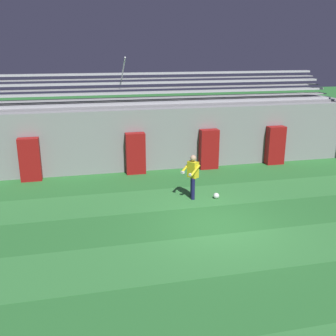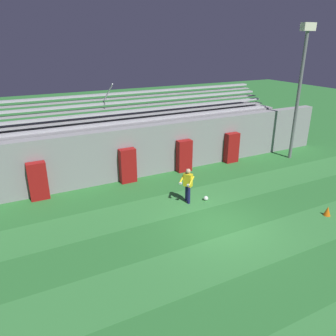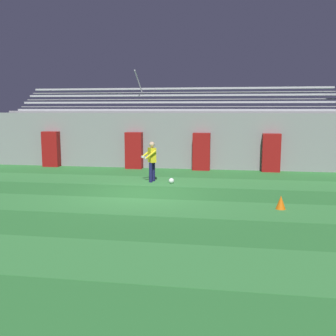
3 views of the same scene
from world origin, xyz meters
TOP-DOWN VIEW (x-y plane):
  - ground_plane at (0.00, 0.00)m, footprint 80.00×80.00m
  - turf_stripe_near at (0.00, -6.00)m, footprint 28.00×2.15m
  - turf_stripe_mid at (0.00, -1.70)m, footprint 28.00×2.15m
  - turf_stripe_far at (0.00, 2.59)m, footprint 28.00×2.15m
  - back_wall at (0.00, 6.50)m, footprint 24.00×0.60m
  - padding_pillar_gate_left at (-1.71, 5.95)m, footprint 0.85×0.44m
  - padding_pillar_gate_right at (1.71, 5.95)m, footprint 0.85×0.44m
  - padding_pillar_far_left at (-6.17, 5.95)m, footprint 0.85×0.44m
  - padding_pillar_far_right at (5.06, 5.95)m, footprint 0.85×0.44m
  - bleacher_stand at (-0.00, 8.49)m, footprint 18.00×3.35m
  - goalkeeper at (-0.09, 2.46)m, footprint 0.70×0.74m
  - soccer_ball at (0.77, 2.21)m, footprint 0.22×0.22m
  - traffic_cone at (4.65, -1.36)m, footprint 0.30×0.30m

SIDE VIEW (x-z plane):
  - ground_plane at x=0.00m, z-range 0.00..0.00m
  - turf_stripe_near at x=0.00m, z-range 0.00..0.01m
  - turf_stripe_mid at x=0.00m, z-range 0.00..0.01m
  - turf_stripe_far at x=0.00m, z-range 0.00..0.01m
  - soccer_ball at x=0.77m, z-range 0.00..0.22m
  - traffic_cone at x=4.65m, z-range 0.00..0.42m
  - padding_pillar_gate_left at x=-1.71m, z-range 0.00..1.84m
  - padding_pillar_gate_right at x=1.71m, z-range 0.00..1.84m
  - padding_pillar_far_left at x=-6.17m, z-range 0.00..1.84m
  - padding_pillar_far_right at x=5.06m, z-range 0.00..1.84m
  - goalkeeper at x=-0.09m, z-range 0.12..1.79m
  - back_wall at x=0.00m, z-range 0.00..2.80m
  - bleacher_stand at x=0.00m, z-range -1.01..4.01m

